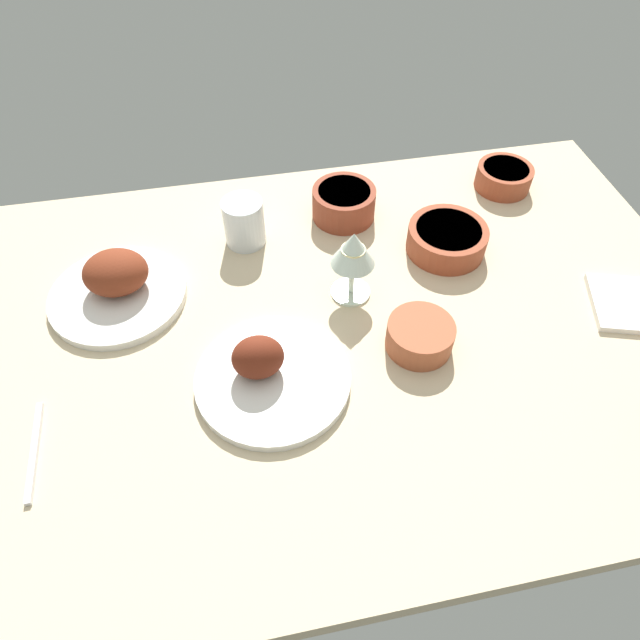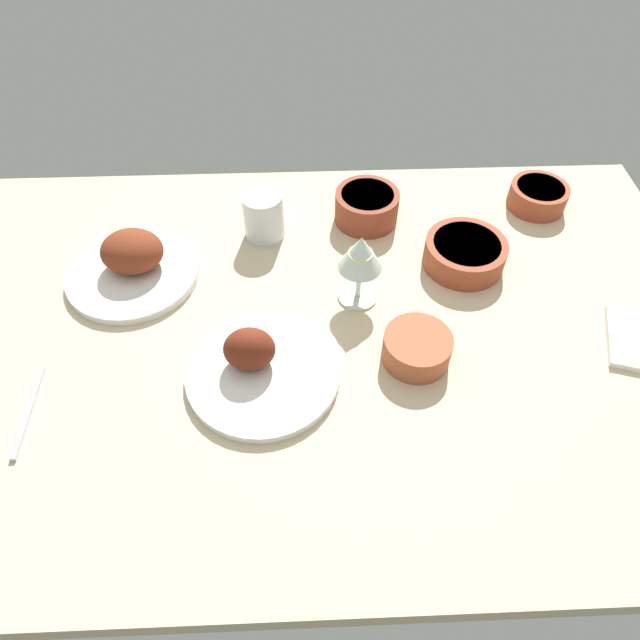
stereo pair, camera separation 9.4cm
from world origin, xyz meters
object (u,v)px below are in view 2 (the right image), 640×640
(bowl_soup, at_px, (367,206))
(fork_loose, at_px, (28,411))
(plate_far_side, at_px, (259,366))
(wine_glass, at_px, (361,256))
(plate_center_main, at_px, (133,263))
(water_tumbler, at_px, (264,216))
(bowl_sauce, at_px, (538,195))
(bowl_pasta, at_px, (417,347))
(bowl_onions, at_px, (465,253))

(bowl_soup, relative_size, fork_loose, 0.79)
(plate_far_side, relative_size, wine_glass, 1.75)
(plate_center_main, xyz_separation_m, fork_loose, (0.11, 0.29, -0.02))
(water_tumbler, bearing_deg, plate_far_side, 90.02)
(bowl_sauce, bearing_deg, bowl_pasta, 51.06)
(bowl_sauce, xyz_separation_m, bowl_onions, (0.19, 0.17, 0.00))
(bowl_sauce, height_order, bowl_onions, bowl_onions)
(plate_far_side, bearing_deg, fork_loose, 9.64)
(bowl_onions, distance_m, wine_glass, 0.23)
(bowl_onions, bearing_deg, water_tumbler, -14.79)
(wine_glass, bearing_deg, bowl_sauce, -148.10)
(bowl_sauce, bearing_deg, bowl_soup, 4.74)
(fork_loose, bearing_deg, water_tumbler, -42.40)
(bowl_onions, distance_m, water_tumbler, 0.39)
(plate_far_side, relative_size, bowl_soup, 1.93)
(wine_glass, bearing_deg, plate_center_main, -10.15)
(bowl_soup, distance_m, bowl_onions, 0.22)
(plate_center_main, bearing_deg, water_tumbler, -156.39)
(bowl_onions, relative_size, fork_loose, 0.93)
(wine_glass, distance_m, water_tumbler, 0.25)
(bowl_sauce, bearing_deg, water_tumbler, 6.84)
(bowl_soup, height_order, water_tumbler, water_tumbler)
(plate_far_side, height_order, wine_glass, wine_glass)
(bowl_sauce, relative_size, bowl_onions, 0.78)
(bowl_pasta, height_order, water_tumbler, water_tumbler)
(plate_center_main, height_order, bowl_soup, plate_center_main)
(water_tumbler, xyz_separation_m, fork_loose, (0.35, 0.39, -0.04))
(fork_loose, bearing_deg, bowl_onions, -68.70)
(bowl_soup, bearing_deg, plate_far_side, 61.41)
(bowl_pasta, relative_size, wine_glass, 0.79)
(bowl_pasta, bearing_deg, bowl_soup, -82.12)
(plate_center_main, height_order, water_tumbler, water_tumbler)
(bowl_onions, relative_size, water_tumbler, 1.62)
(bowl_sauce, distance_m, bowl_onions, 0.25)
(fork_loose, bearing_deg, bowl_soup, -52.91)
(bowl_onions, xyz_separation_m, bowl_pasta, (0.12, 0.22, -0.00))
(bowl_sauce, height_order, bowl_soup, bowl_soup)
(plate_center_main, distance_m, bowl_onions, 0.61)
(bowl_soup, bearing_deg, fork_loose, 38.09)
(fork_loose, bearing_deg, bowl_pasta, -83.34)
(bowl_pasta, bearing_deg, bowl_sauce, -128.94)
(wine_glass, bearing_deg, bowl_soup, -99.10)
(bowl_soup, distance_m, water_tumbler, 0.21)
(bowl_onions, height_order, wine_glass, wine_glass)
(bowl_pasta, xyz_separation_m, wine_glass, (0.08, -0.14, 0.07))
(bowl_sauce, bearing_deg, plate_center_main, 12.09)
(water_tumbler, bearing_deg, bowl_onions, 165.21)
(plate_far_side, height_order, bowl_sauce, plate_far_side)
(bowl_onions, bearing_deg, plate_far_side, 32.36)
(wine_glass, bearing_deg, water_tumbler, -46.14)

